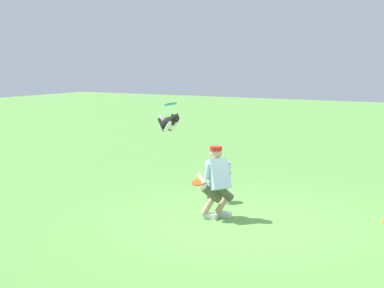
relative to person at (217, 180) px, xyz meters
The scene contains 5 objects.
ground_plane 0.87m from the person, behind, with size 60.00×60.00×0.00m, color #589241.
person is the anchor object (origin of this frame).
dog 2.06m from the person, 31.10° to the right, with size 0.85×0.65×0.49m.
frisbee_flying 2.13m from the person, 29.90° to the right, with size 0.26×0.26×0.02m, color #2184D9.
frisbee_held 0.40m from the person, ahead, with size 0.25×0.25×0.02m, color #F14D14.
Camera 1 is at (-3.55, 8.00, 2.76)m, focal length 48.73 mm.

